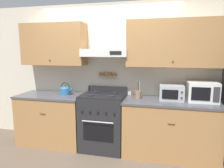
{
  "coord_description": "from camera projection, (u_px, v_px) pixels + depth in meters",
  "views": [
    {
      "loc": [
        0.91,
        -2.89,
        1.7
      ],
      "look_at": [
        0.17,
        0.28,
        1.17
      ],
      "focal_mm": 32.0,
      "sensor_mm": 36.0,
      "label": 1
    }
  ],
  "objects": [
    {
      "name": "stove_range",
      "position": [
        103.0,
        121.0,
        3.5
      ],
      "size": [
        0.74,
        0.67,
        1.06
      ],
      "color": "#232326",
      "rests_on": "ground_plane"
    },
    {
      "name": "tea_kettle",
      "position": [
        65.0,
        90.0,
        3.65
      ],
      "size": [
        0.25,
        0.2,
        0.22
      ],
      "color": "teal",
      "rests_on": "counter_left"
    },
    {
      "name": "toaster_oven",
      "position": [
        172.0,
        93.0,
        3.22
      ],
      "size": [
        0.38,
        0.28,
        0.24
      ],
      "color": "#ADAFB5",
      "rests_on": "counter_right"
    },
    {
      "name": "ground_plane",
      "position": [
        98.0,
        157.0,
        3.25
      ],
      "size": [
        16.0,
        16.0,
        0.0
      ],
      "primitive_type": "plane",
      "color": "brown"
    },
    {
      "name": "counter_left",
      "position": [
        53.0,
        119.0,
        3.73
      ],
      "size": [
        1.22,
        0.68,
        0.92
      ],
      "color": "#AD7A47",
      "rests_on": "ground_plane"
    },
    {
      "name": "microwave",
      "position": [
        202.0,
        92.0,
        3.13
      ],
      "size": [
        0.45,
        0.36,
        0.31
      ],
      "color": "white",
      "rests_on": "counter_right"
    },
    {
      "name": "counter_right",
      "position": [
        169.0,
        128.0,
        3.26
      ],
      "size": [
        1.5,
        0.68,
        0.92
      ],
      "color": "#AD7A47",
      "rests_on": "ground_plane"
    },
    {
      "name": "wall_back",
      "position": [
        111.0,
        63.0,
        3.6
      ],
      "size": [
        5.2,
        0.46,
        2.55
      ],
      "color": "beige",
      "rests_on": "ground_plane"
    },
    {
      "name": "utensil_crock",
      "position": [
        138.0,
        94.0,
        3.36
      ],
      "size": [
        0.11,
        0.11,
        0.29
      ],
      "color": "#8E7051",
      "rests_on": "counter_right"
    }
  ]
}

